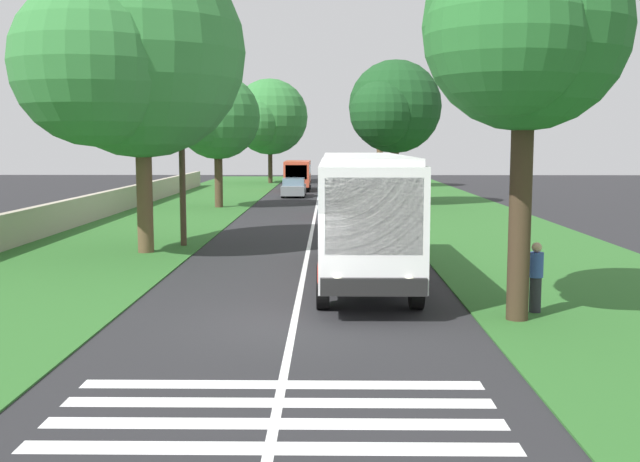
{
  "coord_description": "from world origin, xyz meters",
  "views": [
    {
      "loc": [
        -16.56,
        -0.8,
        4.09
      ],
      "look_at": [
        4.73,
        -0.54,
        1.6
      ],
      "focal_mm": 42.55,
      "sensor_mm": 36.0,
      "label": 1
    }
  ],
  "objects_px": {
    "trailing_car_0": "(342,204)",
    "roadside_tree_right_1": "(379,105)",
    "roadside_tree_left_2": "(216,119)",
    "roadside_tree_right_2": "(392,109)",
    "roadside_tree_right_0": "(519,35)",
    "utility_pole": "(182,150)",
    "trailing_car_1": "(340,193)",
    "trailing_minibus_0": "(298,173)",
    "pedestrian": "(536,277)",
    "coach_bus": "(363,209)",
    "trailing_car_2": "(294,188)",
    "roadside_tree_left_1": "(268,119)",
    "roadside_tree_left_0": "(135,61)"
  },
  "relations": [
    {
      "from": "trailing_car_0",
      "to": "roadside_tree_right_1",
      "type": "bearing_deg",
      "value": -7.98
    },
    {
      "from": "roadside_tree_left_2",
      "to": "roadside_tree_right_2",
      "type": "distance_m",
      "value": 11.29
    },
    {
      "from": "roadside_tree_right_0",
      "to": "utility_pole",
      "type": "height_order",
      "value": "roadside_tree_right_0"
    },
    {
      "from": "roadside_tree_left_2",
      "to": "roadside_tree_right_0",
      "type": "height_order",
      "value": "roadside_tree_right_0"
    },
    {
      "from": "trailing_car_0",
      "to": "roadside_tree_right_2",
      "type": "bearing_deg",
      "value": -24.64
    },
    {
      "from": "trailing_car_1",
      "to": "roadside_tree_right_1",
      "type": "height_order",
      "value": "roadside_tree_right_1"
    },
    {
      "from": "trailing_minibus_0",
      "to": "pedestrian",
      "type": "xyz_separation_m",
      "value": [
        -47.08,
        -7.65,
        -0.64
      ]
    },
    {
      "from": "coach_bus",
      "to": "roadside_tree_right_2",
      "type": "xyz_separation_m",
      "value": [
        27.16,
        -3.07,
        4.1
      ]
    },
    {
      "from": "roadside_tree_right_2",
      "to": "utility_pole",
      "type": "xyz_separation_m",
      "value": [
        -19.79,
        9.84,
        -2.45
      ]
    },
    {
      "from": "trailing_car_1",
      "to": "roadside_tree_left_2",
      "type": "distance_m",
      "value": 9.93
    },
    {
      "from": "roadside_tree_left_2",
      "to": "trailing_car_1",
      "type": "bearing_deg",
      "value": -64.1
    },
    {
      "from": "trailing_car_2",
      "to": "roadside_tree_left_1",
      "type": "distance_m",
      "value": 20.32
    },
    {
      "from": "roadside_tree_left_0",
      "to": "trailing_car_0",
      "type": "bearing_deg",
      "value": -28.57
    },
    {
      "from": "roadside_tree_right_1",
      "to": "roadside_tree_left_0",
      "type": "bearing_deg",
      "value": 164.25
    },
    {
      "from": "roadside_tree_right_1",
      "to": "roadside_tree_left_2",
      "type": "bearing_deg",
      "value": 151.21
    },
    {
      "from": "roadside_tree_left_0",
      "to": "roadside_tree_left_2",
      "type": "height_order",
      "value": "roadside_tree_left_0"
    },
    {
      "from": "trailing_car_2",
      "to": "roadside_tree_left_0",
      "type": "distance_m",
      "value": 30.69
    },
    {
      "from": "trailing_minibus_0",
      "to": "pedestrian",
      "type": "relative_size",
      "value": 3.55
    },
    {
      "from": "roadside_tree_left_1",
      "to": "roadside_tree_right_2",
      "type": "distance_m",
      "value": 29.16
    },
    {
      "from": "roadside_tree_right_2",
      "to": "utility_pole",
      "type": "relative_size",
      "value": 1.3
    },
    {
      "from": "trailing_car_0",
      "to": "trailing_car_1",
      "type": "relative_size",
      "value": 1.0
    },
    {
      "from": "roadside_tree_right_0",
      "to": "roadside_tree_right_1",
      "type": "distance_m",
      "value": 51.6
    },
    {
      "from": "trailing_car_0",
      "to": "trailing_minibus_0",
      "type": "bearing_deg",
      "value": 8.56
    },
    {
      "from": "pedestrian",
      "to": "trailing_car_2",
      "type": "bearing_deg",
      "value": 10.9
    },
    {
      "from": "trailing_car_2",
      "to": "roadside_tree_right_0",
      "type": "xyz_separation_m",
      "value": [
        -40.51,
        -6.87,
        5.79
      ]
    },
    {
      "from": "roadside_tree_left_1",
      "to": "roadside_tree_left_2",
      "type": "distance_m",
      "value": 29.07
    },
    {
      "from": "roadside_tree_left_2",
      "to": "pedestrian",
      "type": "bearing_deg",
      "value": -158.06
    },
    {
      "from": "trailing_car_1",
      "to": "roadside_tree_left_2",
      "type": "xyz_separation_m",
      "value": [
        -3.78,
        7.78,
        4.87
      ]
    },
    {
      "from": "trailing_minibus_0",
      "to": "roadside_tree_right_1",
      "type": "relative_size",
      "value": 0.58
    },
    {
      "from": "roadside_tree_right_1",
      "to": "roadside_tree_right_2",
      "type": "relative_size",
      "value": 1.1
    },
    {
      "from": "trailing_car_0",
      "to": "roadside_tree_left_1",
      "type": "height_order",
      "value": "roadside_tree_left_1"
    },
    {
      "from": "roadside_tree_left_2",
      "to": "roadside_tree_left_1",
      "type": "bearing_deg",
      "value": -1.77
    },
    {
      "from": "coach_bus",
      "to": "roadside_tree_left_2",
      "type": "bearing_deg",
      "value": 17.61
    },
    {
      "from": "roadside_tree_left_0",
      "to": "roadside_tree_left_2",
      "type": "relative_size",
      "value": 1.33
    },
    {
      "from": "roadside_tree_left_2",
      "to": "roadside_tree_right_1",
      "type": "bearing_deg",
      "value": -28.79
    },
    {
      "from": "utility_pole",
      "to": "trailing_car_2",
      "type": "bearing_deg",
      "value": -6.28
    },
    {
      "from": "coach_bus",
      "to": "trailing_car_2",
      "type": "bearing_deg",
      "value": 5.98
    },
    {
      "from": "roadside_tree_right_0",
      "to": "roadside_tree_right_1",
      "type": "bearing_deg",
      "value": -0.31
    },
    {
      "from": "trailing_car_1",
      "to": "roadside_tree_right_1",
      "type": "xyz_separation_m",
      "value": [
        17.17,
        -3.74,
        6.78
      ]
    },
    {
      "from": "trailing_car_0",
      "to": "roadside_tree_left_1",
      "type": "bearing_deg",
      "value": 11.29
    },
    {
      "from": "trailing_minibus_0",
      "to": "roadside_tree_right_2",
      "type": "relative_size",
      "value": 0.64
    },
    {
      "from": "roadside_tree_left_1",
      "to": "coach_bus",
      "type": "bearing_deg",
      "value": -172.5
    },
    {
      "from": "coach_bus",
      "to": "pedestrian",
      "type": "relative_size",
      "value": 6.6
    },
    {
      "from": "trailing_car_2",
      "to": "trailing_minibus_0",
      "type": "xyz_separation_m",
      "value": [
        7.38,
        0.0,
        0.88
      ]
    },
    {
      "from": "trailing_car_0",
      "to": "roadside_tree_right_2",
      "type": "xyz_separation_m",
      "value": [
        7.27,
        -3.34,
        5.58
      ]
    },
    {
      "from": "trailing_car_1",
      "to": "roadside_tree_right_1",
      "type": "relative_size",
      "value": 0.42
    },
    {
      "from": "trailing_car_0",
      "to": "trailing_car_1",
      "type": "bearing_deg",
      "value": 0.13
    },
    {
      "from": "roadside_tree_right_0",
      "to": "roadside_tree_right_1",
      "type": "height_order",
      "value": "roadside_tree_right_1"
    },
    {
      "from": "roadside_tree_right_1",
      "to": "roadside_tree_right_2",
      "type": "height_order",
      "value": "roadside_tree_right_1"
    },
    {
      "from": "roadside_tree_left_1",
      "to": "roadside_tree_right_0",
      "type": "xyz_separation_m",
      "value": [
        -59.68,
        -10.34,
        0.01
      ]
    }
  ]
}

